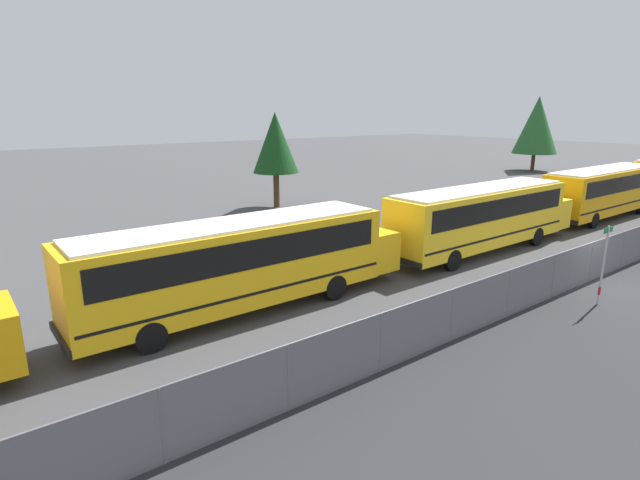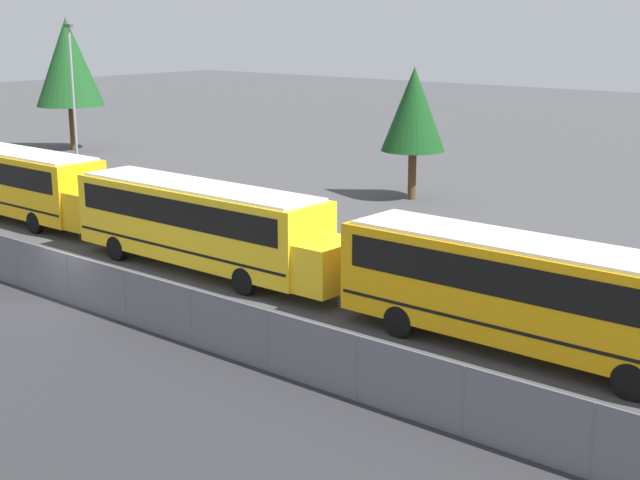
% 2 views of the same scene
% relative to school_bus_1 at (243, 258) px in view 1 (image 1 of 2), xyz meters
% --- Properties ---
extents(ground_plane, '(200.00, 200.00, 0.00)m').
position_rel_school_bus_1_xyz_m(ground_plane, '(13.25, -6.27, -2.00)').
color(ground_plane, '#424244').
extents(fence, '(81.00, 0.07, 1.80)m').
position_rel_school_bus_1_xyz_m(fence, '(13.25, -6.27, -1.08)').
color(fence, '#9EA0A5').
rests_on(fence, ground_plane).
extents(school_bus_1, '(13.15, 2.62, 3.38)m').
position_rel_school_bus_1_xyz_m(school_bus_1, '(0.00, 0.00, 0.00)').
color(school_bus_1, yellow).
rests_on(school_bus_1, ground_plane).
extents(school_bus_2, '(13.15, 2.62, 3.38)m').
position_rel_school_bus_1_xyz_m(school_bus_2, '(13.80, -0.49, 0.00)').
color(school_bus_2, yellow).
rests_on(school_bus_2, ground_plane).
extents(school_bus_3, '(13.15, 2.62, 3.38)m').
position_rel_school_bus_1_xyz_m(school_bus_3, '(27.68, -0.49, 0.00)').
color(school_bus_3, orange).
rests_on(school_bus_3, ground_plane).
extents(street_sign, '(0.70, 0.09, 3.07)m').
position_rel_school_bus_1_xyz_m(street_sign, '(10.92, -7.70, -0.38)').
color(street_sign, '#B7B7BC').
rests_on(street_sign, ground_plane).
extents(tree_1, '(5.16, 5.16, 8.80)m').
position_rel_school_bus_1_xyz_m(tree_1, '(49.48, 17.21, 3.44)').
color(tree_1, '#51381E').
rests_on(tree_1, ground_plane).
extents(tree_2, '(3.40, 3.40, 7.06)m').
position_rel_school_bus_1_xyz_m(tree_2, '(11.96, 16.38, 2.81)').
color(tree_2, '#51381E').
rests_on(tree_2, ground_plane).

